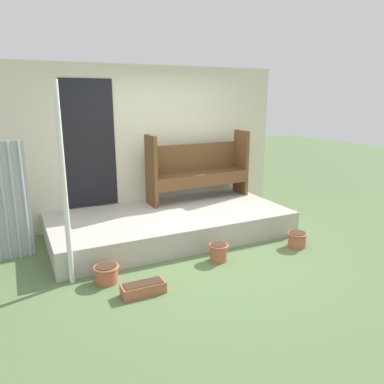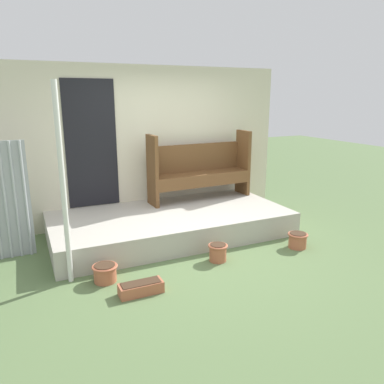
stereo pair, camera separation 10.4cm
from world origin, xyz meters
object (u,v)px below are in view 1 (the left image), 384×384
flower_pot_middle (219,251)px  flower_pot_right (297,239)px  planter_box_rect (143,288)px  bench (198,167)px  flower_pot_left (107,273)px  support_post (64,187)px

flower_pot_middle → flower_pot_right: (1.25, -0.09, -0.01)m
flower_pot_right → planter_box_rect: size_ratio=0.60×
flower_pot_middle → bench: bearing=71.9°
flower_pot_middle → flower_pot_right: bearing=-4.0°
flower_pot_left → flower_pot_middle: bearing=-2.1°
support_post → flower_pot_left: bearing=-26.3°
flower_pot_middle → flower_pot_left: bearing=177.9°
flower_pot_left → flower_pot_middle: 1.47m
support_post → flower_pot_middle: 2.11m
support_post → flower_pot_left: 1.10m
bench → flower_pot_middle: size_ratio=7.01×
support_post → flower_pot_right: support_post is taller
bench → flower_pot_middle: bearing=-110.4°
support_post → bench: size_ratio=1.24×
flower_pot_left → flower_pot_right: (2.72, -0.14, 0.01)m
flower_pot_left → flower_pot_right: flower_pot_right is taller
flower_pot_right → support_post: bearing=174.0°
bench → flower_pot_middle: bench is taller
bench → planter_box_rect: 2.86m
flower_pot_right → planter_box_rect: bearing=-172.8°
support_post → bench: 2.82m
flower_pot_middle → planter_box_rect: bearing=-161.5°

